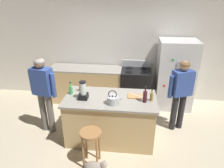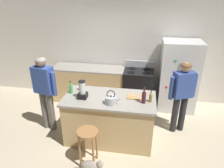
% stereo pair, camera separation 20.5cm
% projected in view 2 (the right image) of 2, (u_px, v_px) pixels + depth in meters
% --- Properties ---
extents(ground_plane, '(14.00, 14.00, 0.00)m').
position_uv_depth(ground_plane, '(110.00, 138.00, 4.26)').
color(ground_plane, beige).
extents(back_wall, '(8.00, 0.10, 2.70)m').
position_uv_depth(back_wall, '(122.00, 50.00, 5.44)').
color(back_wall, silver).
rests_on(back_wall, ground_plane).
extents(kitchen_island, '(1.75, 0.89, 0.95)m').
position_uv_depth(kitchen_island, '(110.00, 119.00, 4.06)').
color(kitchen_island, tan).
rests_on(kitchen_island, ground_plane).
extents(back_counter_run, '(2.00, 0.64, 0.95)m').
position_uv_depth(back_counter_run, '(91.00, 84.00, 5.57)').
color(back_counter_run, tan).
rests_on(back_counter_run, ground_plane).
extents(refrigerator, '(0.90, 0.73, 1.76)m').
position_uv_depth(refrigerator, '(178.00, 76.00, 5.02)').
color(refrigerator, silver).
rests_on(refrigerator, ground_plane).
extents(stove_range, '(0.76, 0.65, 1.13)m').
position_uv_depth(stove_range, '(138.00, 87.00, 5.35)').
color(stove_range, black).
rests_on(stove_range, ground_plane).
extents(person_by_island_left, '(0.60, 0.30, 1.65)m').
position_uv_depth(person_by_island_left, '(44.00, 87.00, 4.15)').
color(person_by_island_left, '#66605B').
rests_on(person_by_island_left, ground_plane).
extents(person_by_sink_right, '(0.58, 0.36, 1.57)m').
position_uv_depth(person_by_sink_right, '(182.00, 91.00, 4.11)').
color(person_by_sink_right, '#26262B').
rests_on(person_by_sink_right, ground_plane).
extents(bar_stool, '(0.36, 0.36, 0.69)m').
position_uv_depth(bar_stool, '(88.00, 139.00, 3.42)').
color(bar_stool, '#9E6B3D').
rests_on(bar_stool, ground_plane).
extents(cat, '(0.52, 0.18, 0.26)m').
position_uv_depth(cat, '(92.00, 166.00, 3.43)').
color(cat, gray).
rests_on(cat, ground_plane).
extents(blender_appliance, '(0.17, 0.17, 0.35)m').
position_uv_depth(blender_appliance, '(82.00, 91.00, 3.79)').
color(blender_appliance, black).
rests_on(blender_appliance, kitchen_island).
extents(bottle_cooking_sauce, '(0.06, 0.06, 0.22)m').
position_uv_depth(bottle_cooking_sauce, '(81.00, 87.00, 4.12)').
color(bottle_cooking_sauce, '#B24C26').
rests_on(bottle_cooking_sauce, kitchen_island).
extents(bottle_soda, '(0.07, 0.07, 0.26)m').
position_uv_depth(bottle_soda, '(71.00, 89.00, 4.00)').
color(bottle_soda, '#3FB259').
rests_on(bottle_soda, kitchen_island).
extents(bottle_wine, '(0.08, 0.08, 0.32)m').
position_uv_depth(bottle_wine, '(144.00, 97.00, 3.64)').
color(bottle_wine, '#471923').
rests_on(bottle_wine, kitchen_island).
extents(bottle_vinegar, '(0.06, 0.06, 0.24)m').
position_uv_depth(bottle_vinegar, '(151.00, 98.00, 3.68)').
color(bottle_vinegar, olive).
rests_on(bottle_vinegar, kitchen_island).
extents(tea_kettle, '(0.28, 0.20, 0.27)m').
position_uv_depth(tea_kettle, '(111.00, 100.00, 3.62)').
color(tea_kettle, '#B7BABF').
rests_on(tea_kettle, kitchen_island).
extents(cutting_board, '(0.30, 0.20, 0.02)m').
position_uv_depth(cutting_board, '(135.00, 97.00, 3.87)').
color(cutting_board, '#B7844C').
rests_on(cutting_board, kitchen_island).
extents(chef_knife, '(0.21, 0.11, 0.01)m').
position_uv_depth(chef_knife, '(136.00, 96.00, 3.86)').
color(chef_knife, '#B7BABF').
rests_on(chef_knife, cutting_board).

